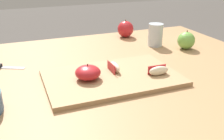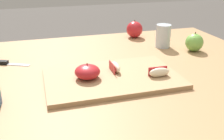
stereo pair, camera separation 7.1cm
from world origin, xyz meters
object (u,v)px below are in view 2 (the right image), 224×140
Objects in this scene: apple_wedge_near_knife at (115,67)px; whole_apple_granny_green at (194,42)px; apple_half_skin_up at (87,72)px; apple_wedge_back at (159,72)px; paring_knife at (3,63)px; cutting_board at (112,77)px; drinking_glass_water at (163,36)px; whole_apple_crimson at (135,29)px.

apple_wedge_near_knife is 0.44m from whole_apple_granny_green.
apple_half_skin_up is at bearing -163.43° from apple_wedge_near_knife.
whole_apple_granny_green reaches higher than apple_wedge_back.
paring_knife is (-0.52, 0.31, -0.02)m from apple_wedge_back.
cutting_board is at bearing -1.13° from apple_half_skin_up.
drinking_glass_water is (0.70, 0.02, 0.05)m from paring_knife.
apple_half_skin_up is 0.91× the size of whole_apple_crimson.
drinking_glass_water reaches higher than apple_wedge_near_knife.
drinking_glass_water is (0.07, -0.19, 0.01)m from whole_apple_crimson.
apple_half_skin_up reaches higher than apple_wedge_near_knife.
apple_wedge_back is 0.54m from whole_apple_crimson.
whole_apple_crimson is (0.63, 0.22, 0.04)m from paring_knife.
whole_apple_granny_green is at bearing -4.87° from paring_knife.
drinking_glass_water reaches higher than apple_half_skin_up.
whole_apple_crimson reaches higher than paring_knife.
apple_wedge_near_knife is (-0.13, 0.09, 0.00)m from apple_wedge_back.
cutting_board is 0.09m from apple_half_skin_up.
drinking_glass_water is (0.31, 0.25, 0.02)m from apple_wedge_near_knife.
whole_apple_crimson reaches higher than cutting_board.
whole_apple_crimson is at bearing 77.93° from apple_wedge_back.
apple_wedge_near_knife is at bearing 56.79° from cutting_board.
whole_apple_crimson is (0.35, 0.47, 0.00)m from apple_half_skin_up.
cutting_board is 0.54m from whole_apple_crimson.
apple_half_skin_up is at bearing -126.12° from whole_apple_crimson.
paring_knife is at bearing 149.05° from apple_wedge_back.
apple_half_skin_up is 0.11m from apple_wedge_near_knife.
apple_half_skin_up reaches higher than cutting_board.
paring_knife is (-0.37, 0.26, -0.00)m from cutting_board.
whole_apple_granny_green reaches higher than apple_half_skin_up.
apple_half_skin_up is at bearing -41.88° from paring_knife.
paring_knife is at bearing -177.97° from drinking_glass_water.
cutting_board is at bearing -34.93° from paring_knife.
drinking_glass_water reaches higher than cutting_board.
apple_half_skin_up is at bearing -145.71° from drinking_glass_water.
apple_half_skin_up reaches higher than apple_wedge_back.
paring_knife is (-0.39, 0.23, -0.02)m from apple_wedge_near_knife.
apple_wedge_near_knife is 0.47× the size of paring_knife.
cutting_board is 0.44m from drinking_glass_water.
whole_apple_crimson is (0.26, 0.48, 0.03)m from cutting_board.
apple_wedge_near_knife is at bearing -140.87° from drinking_glass_water.
cutting_board is 5.17× the size of whole_apple_granny_green.
whole_apple_granny_green is 0.83× the size of drinking_glass_water.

